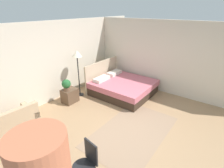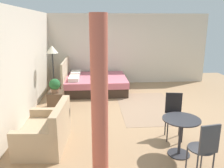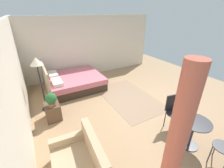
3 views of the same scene
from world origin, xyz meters
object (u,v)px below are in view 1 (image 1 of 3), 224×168
(floor_lamp, at_px, (77,57))
(cafe_chair_near_couch, at_px, (87,161))
(couch, at_px, (11,126))
(nightstand, at_px, (70,96))
(bed, at_px, (122,86))
(potted_plant, at_px, (66,85))

(floor_lamp, bearing_deg, cafe_chair_near_couch, -131.37)
(couch, relative_size, floor_lamp, 0.76)
(couch, bearing_deg, nightstand, 3.75)
(nightstand, distance_m, floor_lamp, 1.33)
(couch, xyz_separation_m, nightstand, (2.02, 0.13, -0.04))
(floor_lamp, bearing_deg, bed, -47.93)
(bed, distance_m, floor_lamp, 1.94)
(nightstand, height_order, potted_plant, potted_plant)
(floor_lamp, relative_size, cafe_chair_near_couch, 1.82)
(bed, bearing_deg, nightstand, 147.46)
(bed, xyz_separation_m, nightstand, (-1.63, 1.04, -0.04))
(couch, height_order, potted_plant, potted_plant)
(floor_lamp, bearing_deg, nightstand, -168.14)
(floor_lamp, bearing_deg, couch, -174.42)
(bed, bearing_deg, floor_lamp, 132.07)
(floor_lamp, xyz_separation_m, cafe_chair_near_couch, (-2.44, -2.77, -0.87))
(bed, bearing_deg, potted_plant, 149.24)
(couch, height_order, cafe_chair_near_couch, cafe_chair_near_couch)
(cafe_chair_near_couch, bearing_deg, floor_lamp, 48.63)
(nightstand, bearing_deg, potted_plant, -174.07)
(cafe_chair_near_couch, bearing_deg, couch, 93.60)
(couch, relative_size, cafe_chair_near_couch, 1.39)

